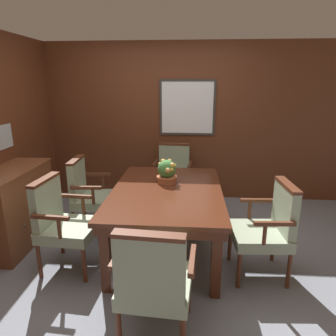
{
  "coord_description": "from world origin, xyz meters",
  "views": [
    {
      "loc": [
        0.41,
        -2.96,
        1.86
      ],
      "look_at": [
        0.17,
        0.26,
        0.93
      ],
      "focal_mm": 32.0,
      "sensor_mm": 36.0,
      "label": 1
    }
  ],
  "objects_px": {
    "chair_head_near": "(154,279)",
    "chair_left_near": "(62,220)",
    "chair_head_far": "(173,173)",
    "sideboard_cabinet": "(15,207)",
    "dining_table": "(167,197)",
    "potted_plant": "(167,172)",
    "chair_right_near": "(268,226)",
    "chair_left_far": "(89,192)"
  },
  "relations": [
    {
      "from": "chair_head_near",
      "to": "chair_left_near",
      "type": "height_order",
      "value": "same"
    },
    {
      "from": "chair_head_far",
      "to": "chair_left_near",
      "type": "bearing_deg",
      "value": -115.94
    },
    {
      "from": "sideboard_cabinet",
      "to": "dining_table",
      "type": "bearing_deg",
      "value": -0.06
    },
    {
      "from": "dining_table",
      "to": "potted_plant",
      "type": "relative_size",
      "value": 6.36
    },
    {
      "from": "chair_right_near",
      "to": "chair_left_near",
      "type": "distance_m",
      "value": 2.04
    },
    {
      "from": "dining_table",
      "to": "sideboard_cabinet",
      "type": "distance_m",
      "value": 1.79
    },
    {
      "from": "chair_left_far",
      "to": "potted_plant",
      "type": "bearing_deg",
      "value": -101.14
    },
    {
      "from": "chair_head_near",
      "to": "sideboard_cabinet",
      "type": "relative_size",
      "value": 0.88
    },
    {
      "from": "dining_table",
      "to": "chair_left_far",
      "type": "relative_size",
      "value": 1.82
    },
    {
      "from": "chair_head_far",
      "to": "dining_table",
      "type": "bearing_deg",
      "value": -84.5
    },
    {
      "from": "dining_table",
      "to": "potted_plant",
      "type": "distance_m",
      "value": 0.33
    },
    {
      "from": "chair_left_far",
      "to": "chair_right_near",
      "type": "relative_size",
      "value": 1.0
    },
    {
      "from": "dining_table",
      "to": "chair_head_near",
      "type": "bearing_deg",
      "value": -89.7
    },
    {
      "from": "potted_plant",
      "to": "sideboard_cabinet",
      "type": "bearing_deg",
      "value": -172.2
    },
    {
      "from": "potted_plant",
      "to": "dining_table",
      "type": "bearing_deg",
      "value": -85.19
    },
    {
      "from": "chair_left_near",
      "to": "chair_right_near",
      "type": "bearing_deg",
      "value": -85.15
    },
    {
      "from": "chair_left_far",
      "to": "chair_right_near",
      "type": "bearing_deg",
      "value": -114.11
    },
    {
      "from": "chair_left_far",
      "to": "sideboard_cabinet",
      "type": "height_order",
      "value": "chair_left_far"
    },
    {
      "from": "chair_head_near",
      "to": "potted_plant",
      "type": "height_order",
      "value": "potted_plant"
    },
    {
      "from": "chair_head_near",
      "to": "potted_plant",
      "type": "relative_size",
      "value": 3.5
    },
    {
      "from": "chair_left_far",
      "to": "chair_left_near",
      "type": "bearing_deg",
      "value": 175.09
    },
    {
      "from": "chair_head_far",
      "to": "chair_left_near",
      "type": "relative_size",
      "value": 1.0
    },
    {
      "from": "chair_left_far",
      "to": "chair_left_near",
      "type": "xyz_separation_m",
      "value": [
        -0.02,
        -0.79,
        0.0
      ]
    },
    {
      "from": "dining_table",
      "to": "chair_right_near",
      "type": "xyz_separation_m",
      "value": [
        1.01,
        -0.39,
        -0.11
      ]
    },
    {
      "from": "chair_head_near",
      "to": "sideboard_cabinet",
      "type": "height_order",
      "value": "chair_head_near"
    },
    {
      "from": "chair_head_far",
      "to": "chair_head_near",
      "type": "distance_m",
      "value": 2.56
    },
    {
      "from": "chair_left_near",
      "to": "sideboard_cabinet",
      "type": "relative_size",
      "value": 0.88
    },
    {
      "from": "chair_left_far",
      "to": "chair_head_near",
      "type": "distance_m",
      "value": 1.94
    },
    {
      "from": "potted_plant",
      "to": "chair_left_far",
      "type": "bearing_deg",
      "value": 172.16
    },
    {
      "from": "chair_head_near",
      "to": "sideboard_cabinet",
      "type": "distance_m",
      "value": 2.19
    },
    {
      "from": "dining_table",
      "to": "chair_left_near",
      "type": "bearing_deg",
      "value": -158.17
    },
    {
      "from": "dining_table",
      "to": "chair_left_far",
      "type": "height_order",
      "value": "chair_left_far"
    },
    {
      "from": "dining_table",
      "to": "sideboard_cabinet",
      "type": "bearing_deg",
      "value": 179.94
    },
    {
      "from": "chair_head_far",
      "to": "sideboard_cabinet",
      "type": "distance_m",
      "value": 2.18
    },
    {
      "from": "dining_table",
      "to": "chair_right_near",
      "type": "distance_m",
      "value": 1.09
    },
    {
      "from": "chair_head_near",
      "to": "sideboard_cabinet",
      "type": "xyz_separation_m",
      "value": [
        -1.78,
        1.28,
        -0.06
      ]
    },
    {
      "from": "potted_plant",
      "to": "chair_left_near",
      "type": "bearing_deg",
      "value": -147.03
    },
    {
      "from": "sideboard_cabinet",
      "to": "chair_left_far",
      "type": "bearing_deg",
      "value": 26.09
    },
    {
      "from": "chair_head_near",
      "to": "chair_left_near",
      "type": "xyz_separation_m",
      "value": [
        -1.04,
        0.86,
        0.0
      ]
    },
    {
      "from": "chair_right_near",
      "to": "chair_left_near",
      "type": "xyz_separation_m",
      "value": [
        -2.04,
        -0.02,
        0.0
      ]
    },
    {
      "from": "chair_left_far",
      "to": "chair_left_near",
      "type": "relative_size",
      "value": 1.0
    },
    {
      "from": "sideboard_cabinet",
      "to": "potted_plant",
      "type": "bearing_deg",
      "value": 7.8
    }
  ]
}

